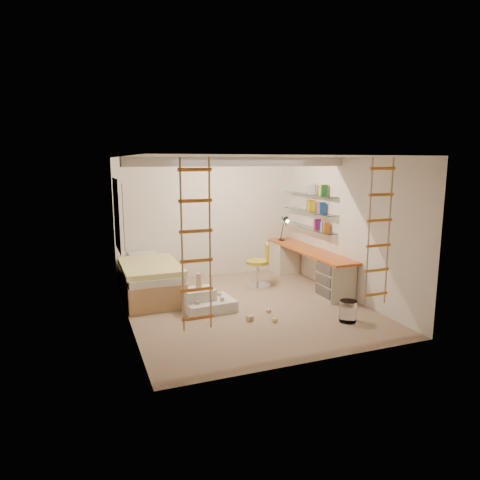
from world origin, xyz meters
name	(u,v)px	position (x,y,z in m)	size (l,w,h in m)	color
floor	(246,307)	(0.00, 0.00, 0.00)	(4.50, 4.50, 0.00)	#987C62
ceiling_beam	(240,162)	(0.00, 0.30, 2.52)	(4.00, 0.18, 0.16)	white
window_frame	(118,215)	(-1.97, 1.50, 1.55)	(0.06, 1.15, 1.35)	white
window_blind	(120,215)	(-1.93, 1.50, 1.55)	(0.02, 1.00, 1.20)	#4C2D1E
rope_ladder_left	(196,246)	(-1.35, -1.75, 1.52)	(0.41, 0.04, 2.13)	#C37421
rope_ladder_right	(379,233)	(1.35, -1.75, 1.52)	(0.41, 0.04, 2.13)	orange
waste_bin	(348,311)	(1.27, -1.22, 0.17)	(0.28, 0.28, 0.34)	white
desk	(308,265)	(1.72, 0.86, 0.40)	(0.56, 2.80, 0.75)	#CF5818
shelves	(309,211)	(1.87, 1.13, 1.50)	(0.25, 1.80, 0.71)	white
bed	(150,279)	(-1.48, 1.23, 0.33)	(1.02, 2.00, 0.69)	#AD7F51
task_lamp	(285,224)	(1.67, 1.82, 1.14)	(0.14, 0.36, 0.57)	black
swivel_chair	(259,271)	(0.69, 1.04, 0.33)	(0.67, 0.67, 0.91)	gold
play_platform	(206,302)	(-0.70, 0.12, 0.15)	(0.89, 0.72, 0.37)	silver
toy_blocks	(226,299)	(-0.43, -0.19, 0.25)	(1.21, 1.12, 0.64)	#CCB284
books	(309,206)	(1.87, 1.13, 1.62)	(0.14, 0.52, 0.92)	orange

